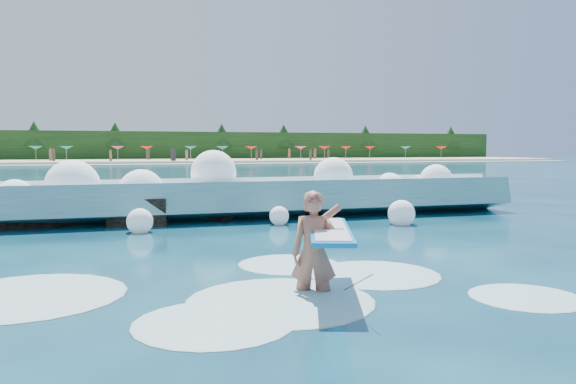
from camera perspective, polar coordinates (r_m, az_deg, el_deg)
name	(u,v)px	position (r m, az deg, el deg)	size (l,w,h in m)	color
ground	(246,262)	(11.20, -4.30, -7.09)	(200.00, 200.00, 0.00)	#07253E
beach	(129,161)	(88.74, -15.83, 3.03)	(140.00, 20.00, 0.40)	tan
wet_band	(132,164)	(77.76, -15.60, 2.73)	(140.00, 5.00, 0.08)	silver
treeline	(127,146)	(98.72, -16.02, 4.49)	(140.00, 4.00, 5.00)	black
breaking_wave	(243,200)	(18.35, -4.58, -0.79)	(18.46, 2.86, 1.59)	teal
rock_cluster	(125,208)	(17.93, -16.22, -1.54)	(8.23, 3.17, 1.30)	black
surfer_with_board	(318,248)	(8.65, 3.05, -5.74)	(1.44, 3.05, 1.93)	#9F5D4A
wave_spray	(219,186)	(18.06, -6.99, 0.63)	(14.76, 4.95, 2.26)	white
surf_foam	(229,292)	(8.93, -6.06, -10.12)	(9.55, 5.26, 0.15)	silver
beach_umbrellas	(129,148)	(90.24, -15.84, 4.35)	(112.00, 6.36, 0.50)	#147E7B
beachgoers	(63,156)	(85.87, -21.92, 3.44)	(95.16, 12.74, 1.94)	#3F332D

